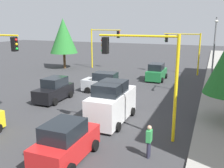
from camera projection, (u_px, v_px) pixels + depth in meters
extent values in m
plane|color=#353538|center=(98.00, 98.00, 22.54)|extent=(120.00, 120.00, 0.00)
cylinder|color=yellow|center=(176.00, 90.00, 13.70)|extent=(0.18, 0.18, 5.99)
cylinder|color=yellow|center=(137.00, 36.00, 13.84)|extent=(0.12, 4.50, 0.12)
cube|color=black|center=(105.00, 45.00, 14.67)|extent=(0.36, 0.32, 0.96)
sphere|color=red|center=(102.00, 40.00, 14.66)|extent=(0.18, 0.18, 0.18)
sphere|color=yellow|center=(103.00, 45.00, 14.73)|extent=(0.18, 0.18, 0.18)
sphere|color=green|center=(103.00, 50.00, 14.80)|extent=(0.18, 0.18, 0.18)
cube|color=black|center=(14.00, 44.00, 17.14)|extent=(0.36, 0.32, 0.96)
sphere|color=red|center=(16.00, 40.00, 17.01)|extent=(0.18, 0.18, 0.18)
sphere|color=yellow|center=(16.00, 44.00, 17.08)|extent=(0.18, 0.18, 0.18)
sphere|color=green|center=(17.00, 49.00, 17.15)|extent=(0.18, 0.18, 0.18)
cylinder|color=yellow|center=(199.00, 55.00, 31.80)|extent=(0.18, 0.18, 5.29)
cylinder|color=yellow|center=(182.00, 34.00, 32.03)|extent=(0.12, 4.50, 0.12)
cube|color=black|center=(167.00, 38.00, 32.86)|extent=(0.36, 0.32, 0.96)
sphere|color=red|center=(165.00, 36.00, 32.85)|extent=(0.18, 0.18, 0.18)
sphere|color=yellow|center=(165.00, 38.00, 32.92)|extent=(0.18, 0.18, 0.18)
sphere|color=green|center=(165.00, 41.00, 32.99)|extent=(0.18, 0.18, 0.18)
cylinder|color=yellow|center=(92.00, 49.00, 37.21)|extent=(0.18, 0.18, 5.67)
cylinder|color=yellow|center=(106.00, 30.00, 35.76)|extent=(0.12, 4.50, 0.12)
cube|color=black|center=(118.00, 34.00, 35.21)|extent=(0.36, 0.32, 0.96)
sphere|color=red|center=(119.00, 32.00, 35.07)|extent=(0.18, 0.18, 0.18)
sphere|color=yellow|center=(119.00, 34.00, 35.14)|extent=(0.18, 0.18, 0.18)
sphere|color=green|center=(119.00, 37.00, 35.21)|extent=(0.18, 0.18, 0.18)
cylinder|color=slate|center=(213.00, 59.00, 21.97)|extent=(0.14, 0.14, 7.00)
cylinder|color=slate|center=(217.00, 19.00, 20.38)|extent=(1.80, 0.10, 0.10)
ellipsoid|color=silver|center=(217.00, 21.00, 19.61)|extent=(0.56, 0.28, 0.20)
cylinder|color=brown|center=(64.00, 60.00, 37.06)|extent=(0.36, 0.36, 2.45)
cone|color=#28752D|center=(63.00, 36.00, 36.24)|extent=(3.93, 3.93, 4.91)
cube|color=white|center=(112.00, 106.00, 17.11)|extent=(4.80, 1.90, 1.85)
cube|color=black|center=(111.00, 88.00, 16.59)|extent=(2.50, 1.67, 0.76)
cylinder|color=black|center=(107.00, 108.00, 19.01)|extent=(0.60, 0.20, 0.60)
cylinder|color=black|center=(133.00, 112.00, 18.27)|extent=(0.60, 0.20, 0.60)
cylinder|color=black|center=(89.00, 122.00, 16.33)|extent=(0.60, 0.20, 0.60)
cylinder|color=black|center=(118.00, 127.00, 15.59)|extent=(0.60, 0.20, 0.60)
cube|color=#B2B5BA|center=(104.00, 85.00, 24.30)|extent=(1.66, 4.07, 1.05)
cube|color=black|center=(105.00, 76.00, 24.01)|extent=(1.46, 2.12, 0.76)
cylinder|color=black|center=(88.00, 90.00, 24.05)|extent=(0.20, 0.60, 0.60)
cylinder|color=black|center=(96.00, 86.00, 25.65)|extent=(0.20, 0.60, 0.60)
cylinder|color=black|center=(112.00, 93.00, 23.13)|extent=(0.20, 0.60, 0.60)
cylinder|color=black|center=(119.00, 88.00, 24.73)|extent=(0.20, 0.60, 0.60)
cube|color=#1E7238|center=(156.00, 74.00, 29.61)|extent=(3.91, 1.74, 1.05)
cube|color=black|center=(156.00, 67.00, 29.22)|extent=(2.03, 1.53, 0.76)
cylinder|color=black|center=(151.00, 75.00, 31.13)|extent=(0.60, 0.20, 0.60)
cylinder|color=black|center=(166.00, 76.00, 30.46)|extent=(0.60, 0.20, 0.60)
cylinder|color=black|center=(146.00, 79.00, 28.95)|extent=(0.60, 0.20, 0.60)
cylinder|color=black|center=(162.00, 80.00, 28.27)|extent=(0.60, 0.20, 0.60)
cube|color=black|center=(54.00, 93.00, 21.82)|extent=(3.92, 1.70, 1.05)
cube|color=black|center=(55.00, 82.00, 21.78)|extent=(2.04, 1.49, 0.76)
cylinder|color=black|center=(55.00, 102.00, 20.48)|extent=(0.60, 0.20, 0.60)
cylinder|color=black|center=(37.00, 100.00, 21.14)|extent=(0.60, 0.20, 0.60)
cylinder|color=black|center=(71.00, 94.00, 22.67)|extent=(0.60, 0.20, 0.60)
cylinder|color=black|center=(54.00, 92.00, 23.33)|extent=(0.60, 0.20, 0.60)
cube|color=red|center=(67.00, 146.00, 12.39)|extent=(3.94, 1.79, 1.05)
cube|color=black|center=(64.00, 130.00, 12.00)|extent=(2.05, 1.57, 0.76)
cylinder|color=black|center=(64.00, 139.00, 13.93)|extent=(0.60, 0.20, 0.60)
cylinder|color=black|center=(95.00, 146.00, 13.24)|extent=(0.60, 0.20, 0.60)
cylinder|color=black|center=(35.00, 161.00, 11.73)|extent=(0.60, 0.20, 0.60)
cylinder|color=#262638|center=(148.00, 150.00, 12.49)|extent=(0.16, 0.16, 0.85)
cylinder|color=#262638|center=(149.00, 148.00, 12.67)|extent=(0.16, 0.16, 0.85)
cube|color=green|center=(149.00, 136.00, 12.41)|extent=(0.40, 0.24, 0.60)
sphere|color=tan|center=(149.00, 128.00, 12.31)|extent=(0.22, 0.22, 0.22)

